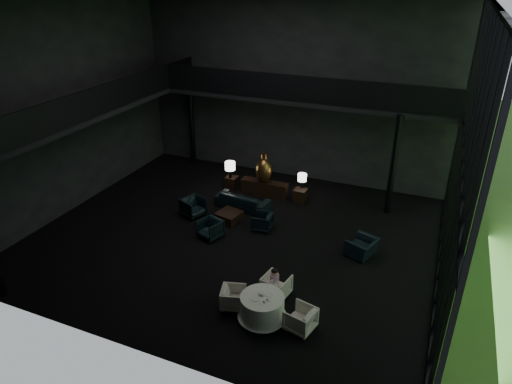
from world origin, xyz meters
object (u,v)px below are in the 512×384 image
at_px(child, 274,277).
at_px(coffee_table, 229,217).
at_px(window_armchair, 362,246).
at_px(dining_chair_east, 300,318).
at_px(table_lamp_right, 302,178).
at_px(dining_chair_west, 233,298).
at_px(side_table_left, 232,182).
at_px(sofa, 243,198).
at_px(dining_table, 262,309).
at_px(lounge_armchair_east, 262,222).
at_px(table_lamp_left, 230,167).
at_px(lounge_armchair_west, 193,206).
at_px(lounge_armchair_south, 210,228).
at_px(console, 264,188).
at_px(side_table_right, 300,195).
at_px(dining_chair_north, 276,285).
at_px(bronze_urn, 264,170).

bearing_deg(child, coffee_table, -48.25).
relative_size(window_armchair, dining_chair_east, 1.24).
distance_m(table_lamp_right, coffee_table, 3.54).
relative_size(coffee_table, dining_chair_west, 1.36).
distance_m(side_table_left, coffee_table, 2.96).
bearing_deg(sofa, side_table_left, -45.42).
bearing_deg(window_armchair, side_table_left, -97.27).
bearing_deg(dining_table, lounge_armchair_east, 112.11).
bearing_deg(window_armchair, table_lamp_left, -96.43).
xyz_separation_m(coffee_table, dining_chair_west, (2.29, -4.43, 0.12)).
xyz_separation_m(lounge_armchair_west, coffee_table, (1.48, 0.15, -0.24)).
bearing_deg(table_lamp_right, child, -79.35).
bearing_deg(lounge_armchair_east, dining_table, 16.49).
relative_size(lounge_armchair_east, dining_table, 0.47).
bearing_deg(lounge_armchair_south, table_lamp_left, 124.60).
relative_size(console, dining_table, 1.46).
xyz_separation_m(lounge_armchair_east, lounge_armchair_south, (-1.51, -1.25, 0.06)).
height_order(side_table_right, window_armchair, window_armchair).
bearing_deg(dining_table, dining_chair_north, 89.70).
relative_size(table_lamp_left, child, 1.29).
height_order(lounge_armchair_south, coffee_table, lounge_armchair_south).
relative_size(bronze_urn, lounge_armchair_south, 1.70).
bearing_deg(console, table_lamp_right, 6.23).
bearing_deg(table_lamp_right, console, -173.77).
height_order(side_table_left, child, child).
relative_size(table_lamp_right, dining_chair_east, 0.89).
height_order(window_armchair, child, child).
bearing_deg(coffee_table, sofa, 88.10).
bearing_deg(dining_chair_west, dining_table, -114.44).
height_order(side_table_right, table_lamp_right, table_lamp_right).
bearing_deg(dining_chair_north, sofa, -46.08).
relative_size(lounge_armchair_west, lounge_armchair_east, 1.31).
distance_m(side_table_right, dining_chair_west, 7.06).
bearing_deg(coffee_table, bronze_urn, 80.68).
bearing_deg(child, table_lamp_right, -79.35).
relative_size(coffee_table, child, 1.45).
relative_size(side_table_right, dining_table, 0.41).
bearing_deg(dining_table, table_lamp_left, 121.62).
height_order(lounge_armchair_south, dining_chair_west, lounge_armchair_south).
bearing_deg(dining_table, table_lamp_right, 99.37).
relative_size(side_table_left, side_table_right, 0.95).
xyz_separation_m(table_lamp_left, window_armchair, (6.34, -2.97, -0.69)).
xyz_separation_m(lounge_armchair_east, dining_chair_west, (0.88, -4.34, -0.02)).
relative_size(side_table_left, table_lamp_right, 0.85).
relative_size(console, lounge_armchair_west, 2.37).
xyz_separation_m(window_armchair, dining_chair_north, (-1.92, -3.10, -0.01)).
distance_m(coffee_table, dining_chair_north, 4.76).
bearing_deg(dining_chair_north, window_armchair, -112.24).
xyz_separation_m(lounge_armchair_west, dining_table, (4.71, -4.43, -0.10)).
bearing_deg(window_armchair, dining_table, -5.97).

